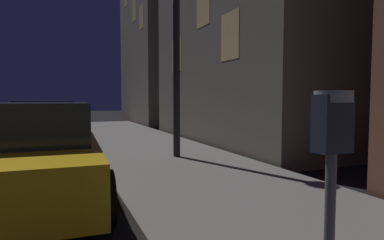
% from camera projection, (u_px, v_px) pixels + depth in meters
% --- Properties ---
extents(parking_meter, '(0.19, 0.19, 1.38)m').
position_uv_depth(parking_meter, '(331.00, 155.00, 1.68)').
color(parking_meter, '#59595B').
rests_on(parking_meter, sidewalk).
extents(car_yellow_cab, '(2.20, 4.38, 1.43)m').
position_uv_depth(car_yellow_cab, '(30.00, 152.00, 4.65)').
color(car_yellow_cab, gold).
rests_on(car_yellow_cab, ground).
extents(car_blue, '(2.08, 4.36, 1.43)m').
position_uv_depth(car_blue, '(44.00, 125.00, 9.76)').
color(car_blue, navy).
rests_on(car_blue, ground).
extents(street_lamp, '(0.44, 0.44, 5.07)m').
position_uv_depth(street_lamp, '(176.00, 8.00, 7.27)').
color(street_lamp, black).
rests_on(street_lamp, sidewalk).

